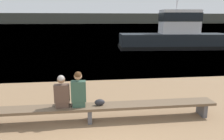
{
  "coord_description": "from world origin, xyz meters",
  "views": [
    {
      "loc": [
        -0.16,
        -3.72,
        2.95
      ],
      "look_at": [
        0.95,
        5.27,
        0.83
      ],
      "focal_mm": 35.0,
      "sensor_mm": 36.0,
      "label": 1
    }
  ],
  "objects_px": {
    "tugboat_red": "(175,37)",
    "shopping_bag": "(100,102)",
    "person_left": "(62,93)",
    "person_right": "(79,91)",
    "bench_main": "(90,108)"
  },
  "relations": [
    {
      "from": "person_right",
      "to": "shopping_bag",
      "type": "height_order",
      "value": "person_right"
    },
    {
      "from": "person_left",
      "to": "shopping_bag",
      "type": "xyz_separation_m",
      "value": [
        1.07,
        0.0,
        -0.32
      ]
    },
    {
      "from": "person_left",
      "to": "person_right",
      "type": "xyz_separation_m",
      "value": [
        0.47,
        -0.0,
        0.05
      ]
    },
    {
      "from": "person_left",
      "to": "shopping_bag",
      "type": "bearing_deg",
      "value": 0.12
    },
    {
      "from": "bench_main",
      "to": "tugboat_red",
      "type": "distance_m",
      "value": 17.94
    },
    {
      "from": "bench_main",
      "to": "person_right",
      "type": "xyz_separation_m",
      "value": [
        -0.3,
        0.0,
        0.55
      ]
    },
    {
      "from": "person_left",
      "to": "shopping_bag",
      "type": "distance_m",
      "value": 1.12
    },
    {
      "from": "bench_main",
      "to": "person_right",
      "type": "distance_m",
      "value": 0.62
    },
    {
      "from": "person_right",
      "to": "shopping_bag",
      "type": "xyz_separation_m",
      "value": [
        0.6,
        0.0,
        -0.37
      ]
    },
    {
      "from": "tugboat_red",
      "to": "shopping_bag",
      "type": "bearing_deg",
      "value": 154.42
    },
    {
      "from": "bench_main",
      "to": "tugboat_red",
      "type": "height_order",
      "value": "tugboat_red"
    },
    {
      "from": "bench_main",
      "to": "shopping_bag",
      "type": "xyz_separation_m",
      "value": [
        0.3,
        0.01,
        0.17
      ]
    },
    {
      "from": "bench_main",
      "to": "shopping_bag",
      "type": "height_order",
      "value": "shopping_bag"
    },
    {
      "from": "person_left",
      "to": "person_right",
      "type": "height_order",
      "value": "person_right"
    },
    {
      "from": "person_left",
      "to": "shopping_bag",
      "type": "relative_size",
      "value": 3.2
    }
  ]
}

